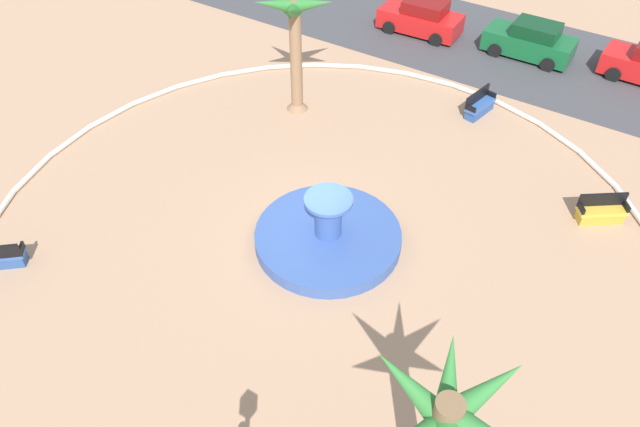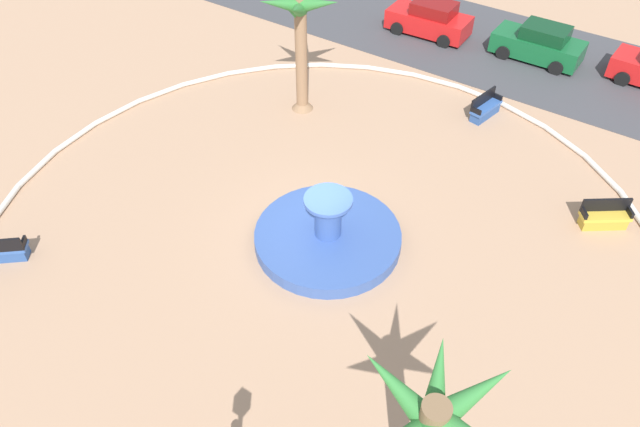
{
  "view_description": "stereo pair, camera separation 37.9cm",
  "coord_description": "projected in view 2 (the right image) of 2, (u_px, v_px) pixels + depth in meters",
  "views": [
    {
      "loc": [
        7.55,
        -11.44,
        13.74
      ],
      "look_at": [
        0.16,
        -0.05,
        1.0
      ],
      "focal_mm": 33.44,
      "sensor_mm": 36.0,
      "label": 1
    },
    {
      "loc": [
        7.87,
        -11.23,
        13.74
      ],
      "look_at": [
        0.16,
        -0.05,
        1.0
      ],
      "focal_mm": 33.44,
      "sensor_mm": 36.0,
      "label": 2
    }
  ],
  "objects": [
    {
      "name": "ground_plane",
      "position": [
        317.0,
        233.0,
        19.4
      ],
      "size": [
        80.0,
        80.0,
        0.0
      ],
      "primitive_type": "plane",
      "color": "tan"
    },
    {
      "name": "parked_car_second",
      "position": [
        539.0,
        44.0,
        27.23
      ],
      "size": [
        4.0,
        1.93,
        1.67
      ],
      "color": "#145B2D",
      "rests_on": "ground"
    },
    {
      "name": "parked_car_leftmost",
      "position": [
        429.0,
        19.0,
        29.06
      ],
      "size": [
        4.06,
        2.04,
        1.67
      ],
      "color": "red",
      "rests_on": "ground"
    },
    {
      "name": "bench_west",
      "position": [
        485.0,
        109.0,
        24.1
      ],
      "size": [
        0.79,
        1.67,
        1.0
      ],
      "color": "#335BA8",
      "rests_on": "ground"
    },
    {
      "name": "fountain",
      "position": [
        328.0,
        236.0,
        18.89
      ],
      "size": [
        4.66,
        4.66,
        1.9
      ],
      "color": "#38569E",
      "rests_on": "ground"
    },
    {
      "name": "palm_tree_near_fountain",
      "position": [
        301.0,
        23.0,
        22.2
      ],
      "size": [
        3.33,
        3.17,
        5.17
      ],
      "color": "#8E6B4C",
      "rests_on": "ground"
    },
    {
      "name": "bench_east",
      "position": [
        604.0,
        218.0,
        19.43
      ],
      "size": [
        1.58,
        1.36,
        1.0
      ],
      "color": "gold",
      "rests_on": "ground"
    },
    {
      "name": "bench_north",
      "position": [
        1.0,
        251.0,
        18.34
      ],
      "size": [
        1.54,
        1.43,
        1.0
      ],
      "color": "#335BA8",
      "rests_on": "ground"
    },
    {
      "name": "street_asphalt",
      "position": [
        498.0,
        48.0,
        28.56
      ],
      "size": [
        48.0,
        8.0,
        0.03
      ],
      "primitive_type": "cube",
      "color": "#424247",
      "rests_on": "ground"
    },
    {
      "name": "plaza_curb",
      "position": [
        317.0,
        231.0,
        19.33
      ],
      "size": [
        21.75,
        21.75,
        0.2
      ],
      "primitive_type": "torus",
      "color": "silver",
      "rests_on": "ground"
    }
  ]
}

